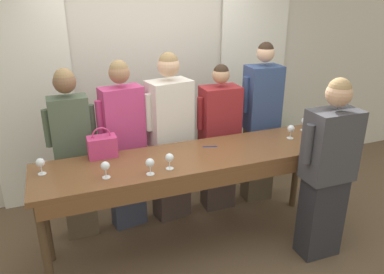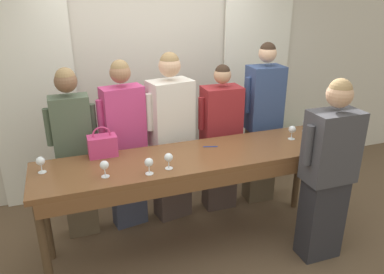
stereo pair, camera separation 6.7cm
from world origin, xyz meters
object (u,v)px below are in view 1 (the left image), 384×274
at_px(handbag, 102,146).
at_px(wine_glass_front_left, 308,141).
at_px(wine_glass_center_left, 291,129).
at_px(guest_olive_jacket, 74,153).
at_px(host_pouring, 327,171).
at_px(tasting_bar, 196,167).
at_px(guest_pink_top, 124,145).
at_px(guest_striped_shirt, 219,139).
at_px(potted_plant, 295,146).
at_px(guest_cream_sweater, 170,138).
at_px(wine_bottle, 323,134).
at_px(guest_navy_coat, 261,124).
at_px(wine_glass_center_mid, 304,122).
at_px(wine_glass_back_left, 105,167).
at_px(wine_glass_front_right, 169,158).
at_px(wine_glass_center_right, 40,163).
at_px(wine_glass_front_mid, 150,163).

bearing_deg(handbag, wine_glass_front_left, -17.32).
bearing_deg(wine_glass_center_left, guest_olive_jacket, 165.00).
relative_size(guest_olive_jacket, host_pouring, 1.01).
distance_m(tasting_bar, guest_pink_top, 0.81).
height_order(guest_striped_shirt, potted_plant, guest_striped_shirt).
bearing_deg(guest_cream_sweater, tasting_bar, -85.97).
bearing_deg(handbag, guest_pink_top, 52.08).
relative_size(wine_bottle, guest_navy_coat, 0.18).
bearing_deg(guest_navy_coat, wine_glass_center_mid, -55.68).
relative_size(wine_bottle, host_pouring, 0.20).
bearing_deg(guest_navy_coat, host_pouring, -88.62).
bearing_deg(wine_glass_center_left, wine_glass_back_left, -174.15).
xyz_separation_m(guest_striped_shirt, potted_plant, (1.42, 0.52, -0.50)).
xyz_separation_m(wine_glass_front_right, wine_glass_center_right, (-0.99, 0.28, 0.00)).
xyz_separation_m(handbag, host_pouring, (1.83, -0.79, -0.20)).
relative_size(wine_bottle, wine_glass_center_right, 2.46).
xyz_separation_m(wine_glass_front_right, wine_glass_back_left, (-0.52, 0.03, -0.00)).
bearing_deg(guest_olive_jacket, wine_glass_center_right, -119.28).
relative_size(wine_glass_front_mid, wine_glass_front_right, 1.00).
xyz_separation_m(wine_glass_front_left, wine_glass_center_left, (0.04, 0.33, 0.00)).
xyz_separation_m(guest_navy_coat, potted_plant, (0.91, 0.52, -0.62)).
relative_size(guest_cream_sweater, guest_navy_coat, 0.98).
bearing_deg(host_pouring, wine_glass_center_left, 91.51).
xyz_separation_m(wine_glass_front_mid, host_pouring, (1.52, -0.30, -0.20)).
relative_size(guest_striped_shirt, potted_plant, 2.65).
bearing_deg(guest_navy_coat, guest_cream_sweater, 180.00).
distance_m(wine_glass_front_right, potted_plant, 2.69).
bearing_deg(wine_glass_back_left, wine_glass_center_left, 5.85).
bearing_deg(tasting_bar, wine_glass_center_left, 3.64).
bearing_deg(guest_olive_jacket, handbag, -53.60).
distance_m(wine_glass_center_left, host_pouring, 0.60).
relative_size(tasting_bar, wine_glass_center_left, 20.38).
bearing_deg(guest_pink_top, wine_glass_center_right, -147.24).
distance_m(handbag, guest_cream_sweater, 0.81).
height_order(wine_glass_front_left, wine_glass_front_right, same).
bearing_deg(handbag, wine_glass_center_left, -7.16).
xyz_separation_m(wine_bottle, handbag, (-1.98, 0.50, -0.03)).
distance_m(wine_glass_center_left, wine_glass_back_left, 1.86).
bearing_deg(wine_glass_front_left, wine_glass_center_right, 170.47).
height_order(wine_glass_front_right, guest_olive_jacket, guest_olive_jacket).
bearing_deg(guest_navy_coat, wine_glass_front_right, -149.78).
height_order(guest_olive_jacket, guest_cream_sweater, guest_cream_sweater).
xyz_separation_m(wine_bottle, guest_olive_jacket, (-2.22, 0.82, -0.19)).
distance_m(wine_glass_center_left, potted_plant, 1.58).
distance_m(handbag, wine_glass_front_mid, 0.57).
bearing_deg(host_pouring, potted_plant, 61.58).
bearing_deg(wine_glass_back_left, guest_navy_coat, 21.89).
distance_m(tasting_bar, wine_glass_center_mid, 1.34).
bearing_deg(wine_glass_back_left, wine_glass_front_left, -4.28).
bearing_deg(guest_cream_sweater, guest_pink_top, 180.00).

